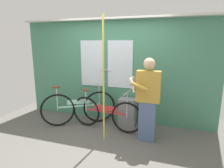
{
  "coord_description": "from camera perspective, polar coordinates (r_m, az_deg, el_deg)",
  "views": [
    {
      "loc": [
        1.38,
        -3.17,
        1.89
      ],
      "look_at": [
        0.15,
        0.55,
        1.04
      ],
      "focal_mm": 30.88,
      "sensor_mm": 36.0,
      "label": 1
    }
  ],
  "objects": [
    {
      "name": "trash_bin_by_wall",
      "position": [
        4.53,
        4.59,
        -8.14
      ],
      "size": [
        0.38,
        0.28,
        0.62
      ],
      "primitive_type": "cube",
      "color": "gray",
      "rests_on": "ground_plane"
    },
    {
      "name": "bicycle_near_door",
      "position": [
        4.57,
        -9.83,
        -6.87
      ],
      "size": [
        1.47,
        0.97,
        0.97
      ],
      "rotation": [
        0.0,
        0.0,
        0.57
      ],
      "color": "black",
      "rests_on": "ground_plane"
    },
    {
      "name": "handrail_pole",
      "position": [
        3.59,
        -2.52,
        1.07
      ],
      "size": [
        0.04,
        0.04,
        2.38
      ],
      "primitive_type": "cylinder",
      "color": "#C6C14C",
      "rests_on": "ground_plane"
    },
    {
      "name": "passenger_reading_newspaper",
      "position": [
        3.7,
        10.43,
        -4.22
      ],
      "size": [
        0.56,
        0.47,
        1.61
      ],
      "rotation": [
        0.0,
        0.0,
        3.16
      ],
      "color": "slate",
      "rests_on": "ground_plane"
    },
    {
      "name": "train_door_wall",
      "position": [
        4.6,
        0.66,
        4.45
      ],
      "size": [
        4.65,
        0.28,
        2.42
      ],
      "color": "#427F60",
      "rests_on": "ground_plane"
    },
    {
      "name": "bicycle_leaning_behind",
      "position": [
        4.26,
        -2.03,
        -8.63
      ],
      "size": [
        1.67,
        0.44,
        0.9
      ],
      "rotation": [
        0.0,
        0.0,
        -0.08
      ],
      "color": "black",
      "rests_on": "ground_plane"
    },
    {
      "name": "ground_plane",
      "position": [
        3.95,
        -4.73,
        -16.69
      ],
      "size": [
        5.65,
        3.96,
        0.04
      ],
      "primitive_type": "cube",
      "color": "#56544F"
    }
  ]
}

